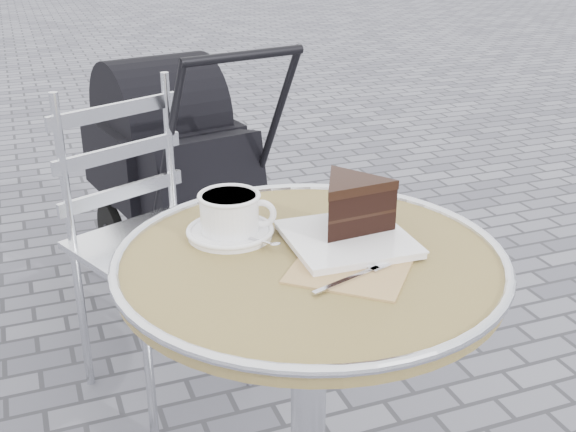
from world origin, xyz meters
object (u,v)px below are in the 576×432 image
object	(u,v)px
cappuccino_set	(231,217)
baby_stroller	(175,170)
cake_plate_set	(351,212)
bistro_chair	(138,206)
cafe_table	(309,334)

from	to	relation	value
cappuccino_set	baby_stroller	xyz separation A→B (m)	(0.15, 1.26, -0.34)
cappuccino_set	baby_stroller	bearing A→B (deg)	106.65
cake_plate_set	bistro_chair	xyz separation A→B (m)	(-0.29, 0.75, -0.24)
cappuccino_set	baby_stroller	world-z (taller)	baby_stroller
cafe_table	baby_stroller	size ratio (longest dim) A/B	0.77
bistro_chair	baby_stroller	size ratio (longest dim) A/B	0.91
bistro_chair	baby_stroller	xyz separation A→B (m)	(0.23, 0.60, -0.12)
cake_plate_set	bistro_chair	size ratio (longest dim) A/B	0.42
baby_stroller	cake_plate_set	bearing A→B (deg)	-98.70
cappuccino_set	bistro_chair	world-z (taller)	bistro_chair
cafe_table	cappuccino_set	xyz separation A→B (m)	(-0.11, 0.14, 0.20)
cafe_table	cake_plate_set	distance (m)	0.24
baby_stroller	cappuccino_set	bearing A→B (deg)	-107.96
cafe_table	cappuccino_set	size ratio (longest dim) A/B	4.00
cake_plate_set	bistro_chair	distance (m)	0.84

